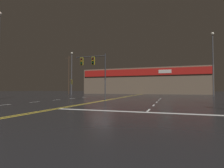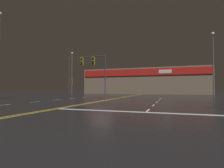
{
  "view_description": "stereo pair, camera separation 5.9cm",
  "coord_description": "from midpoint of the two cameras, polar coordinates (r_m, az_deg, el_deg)",
  "views": [
    {
      "loc": [
        7.22,
        -18.19,
        1.3
      ],
      "look_at": [
        0.0,
        3.57,
        2.0
      ],
      "focal_mm": 28.0,
      "sensor_mm": 36.0,
      "label": 1
    },
    {
      "loc": [
        7.27,
        -18.17,
        1.3
      ],
      "look_at": [
        0.0,
        3.57,
        2.0
      ],
      "focal_mm": 28.0,
      "sensor_mm": 36.0,
      "label": 2
    }
  ],
  "objects": [
    {
      "name": "traffic_signal_median",
      "position": [
        21.91,
        -6.3,
        6.11
      ],
      "size": [
        4.04,
        0.36,
        5.64
      ],
      "color": "#38383D",
      "rests_on": "ground"
    },
    {
      "name": "utility_pole_row",
      "position": [
        46.16,
        9.53,
        3.73
      ],
      "size": [
        46.87,
        0.26,
        11.28
      ],
      "color": "#4C3828",
      "rests_on": "ground"
    },
    {
      "name": "ground_plane",
      "position": [
        19.61,
        -3.39,
        -5.55
      ],
      "size": [
        200.0,
        200.0,
        0.0
      ],
      "primitive_type": "plane",
      "color": "black"
    },
    {
      "name": "building_backdrop",
      "position": [
        52.66,
        10.42,
        0.79
      ],
      "size": [
        34.64,
        10.23,
        7.19
      ],
      "color": "#7A6651",
      "rests_on": "ground"
    },
    {
      "name": "road_markings",
      "position": [
        17.45,
        -1.57,
        -6.01
      ],
      "size": [
        17.68,
        60.0,
        0.01
      ],
      "color": "gold",
      "rests_on": "ground"
    },
    {
      "name": "streetlight_far_left",
      "position": [
        36.27,
        30.02,
        7.78
      ],
      "size": [
        0.56,
        0.56,
        11.52
      ],
      "color": "#59595E",
      "rests_on": "ground"
    },
    {
      "name": "traffic_signal_corner_northwest",
      "position": [
        36.81,
        -13.28,
        0.06
      ],
      "size": [
        0.42,
        0.36,
        3.31
      ],
      "color": "#38383D",
      "rests_on": "ground"
    },
    {
      "name": "streetlight_far_right",
      "position": [
        45.11,
        -13.06,
        5.16
      ],
      "size": [
        0.56,
        0.56,
        10.66
      ],
      "color": "#59595E",
      "rests_on": "ground"
    }
  ]
}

